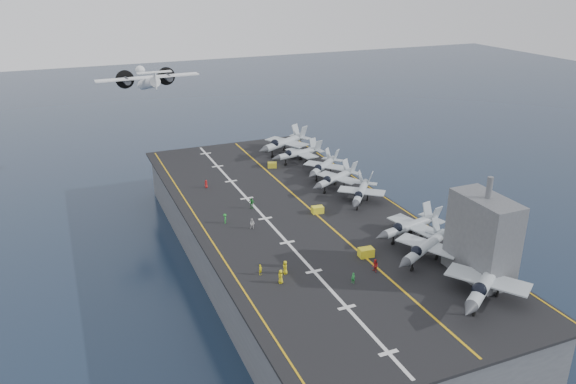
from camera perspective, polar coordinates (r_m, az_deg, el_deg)
name	(u,v)px	position (r m, az deg, el deg)	size (l,w,h in m)	color
ground	(296,264)	(105.09, 0.85, -7.35)	(500.00, 500.00, 0.00)	#142135
hull	(296,240)	(102.75, 0.87, -4.91)	(36.00, 90.00, 10.00)	#56595E
flight_deck	(297,214)	(100.51, 0.88, -2.26)	(38.00, 92.00, 0.40)	black
foul_line	(312,210)	(101.56, 2.44, -1.88)	(0.35, 90.00, 0.02)	gold
landing_centerline	(265,218)	(98.38, -2.33, -2.70)	(0.50, 90.00, 0.02)	silver
deck_edge_port	(204,229)	(95.50, -8.53, -3.73)	(0.25, 90.00, 0.02)	gold
deck_edge_stbd	(385,198)	(108.59, 9.87, -0.58)	(0.25, 90.00, 0.02)	gold
island_superstructure	(484,228)	(81.98, 19.25, -3.47)	(5.00, 10.00, 15.00)	#56595E
fighter_jet_0	(486,281)	(78.67, 19.50, -8.47)	(19.41, 18.02, 5.61)	gray
fighter_jet_1	(426,246)	(86.02, 13.85, -5.35)	(17.05, 15.03, 4.96)	gray
fighter_jet_2	(411,225)	(92.48, 12.35, -3.29)	(15.30, 11.88, 4.73)	#9EA3AC
fighter_jet_4	(361,191)	(104.89, 7.43, 0.06)	(14.94, 15.55, 4.51)	#8C939C
fighter_jet_5	(336,177)	(111.27, 4.89, 1.48)	(15.71, 13.78, 4.57)	#90999F
fighter_jet_6	(323,165)	(117.99, 3.62, 2.71)	(15.55, 15.11, 4.53)	gray
fighter_jet_7	(299,153)	(126.02, 1.12, 4.02)	(14.69, 11.35, 4.56)	#A1A8B3
fighter_jet_8	(284,142)	(132.36, -0.37, 5.13)	(19.09, 16.93, 5.54)	gray
tow_cart_a	(366,252)	(86.40, 7.94, -6.10)	(2.36, 1.64, 1.35)	yellow
tow_cart_b	(318,210)	(100.43, 3.02, -1.81)	(2.19, 1.56, 1.23)	yellow
tow_cart_c	(272,165)	(123.21, -1.62, 2.76)	(2.29, 1.89, 1.18)	gold
crew_0	(281,277)	(78.67, -0.75, -8.58)	(0.87, 1.26, 2.04)	gold
crew_1	(260,270)	(80.85, -2.82, -7.88)	(1.16, 1.06, 1.60)	#D1C10B
crew_2	(252,224)	(94.36, -3.64, -3.24)	(1.32, 1.24, 1.83)	silver
crew_3	(225,219)	(96.84, -6.43, -2.69)	(1.02, 1.21, 1.72)	green
crew_4	(251,203)	(102.26, -3.73, -1.13)	(1.44, 1.23, 2.03)	#268C33
crew_5	(206,184)	(112.86, -8.31, 0.82)	(1.16, 1.04, 1.61)	#B21919
crew_6	(353,278)	(79.29, 6.65, -8.67)	(1.07, 1.14, 1.58)	green
crew_7	(375,266)	(82.33, 8.84, -7.41)	(0.92, 1.26, 1.97)	#B21919
transport_plane	(149,83)	(141.73, -13.98, 10.66)	(25.41, 17.96, 5.82)	silver
crew_8	(285,267)	(80.87, -0.29, -7.67)	(0.87, 1.26, 2.04)	gold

